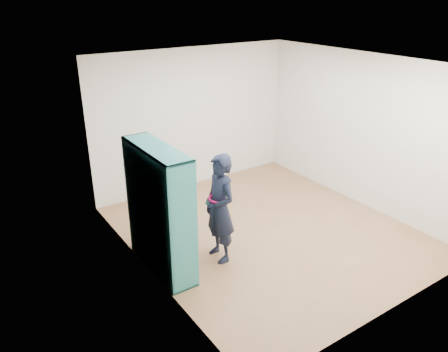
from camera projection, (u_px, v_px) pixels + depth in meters
floor at (268, 231)px, 6.90m from camera, size 4.50×4.50×0.00m
ceiling at (275, 63)px, 5.88m from camera, size 4.50×4.50×0.00m
wall_left at (145, 185)px, 5.36m from camera, size 0.02×4.50×2.60m
wall_right at (362, 131)px, 7.42m from camera, size 0.02×4.50×2.60m
wall_back at (194, 119)px, 8.11m from camera, size 4.00×0.02×2.60m
wall_front at (405, 214)px, 4.68m from camera, size 4.00×0.02×2.60m
bookshelf at (158, 212)px, 5.68m from camera, size 0.38×1.30×1.74m
person at (220, 209)px, 5.92m from camera, size 0.39×0.58×1.55m
smartphone at (208, 202)px, 5.89m from camera, size 0.04×0.10×0.12m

